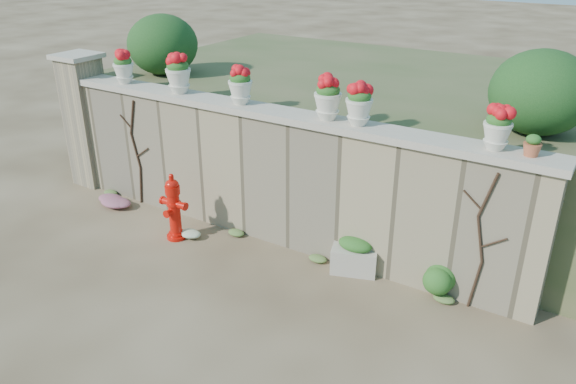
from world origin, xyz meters
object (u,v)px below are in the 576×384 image
Objects in this scene: planter_box at (354,256)px; urn_pot_0 at (123,67)px; fire_hydrant at (174,207)px; terracotta_pot at (532,146)px.

urn_pot_0 is at bearing 157.69° from planter_box.
fire_hydrant is 2.91m from planter_box.
fire_hydrant is 1.51× the size of planter_box.
terracotta_pot is (6.56, -0.00, -0.15)m from urn_pot_0.
planter_box is 2.82m from terracotta_pot.
planter_box is 1.35× the size of urn_pot_0.
fire_hydrant is 2.03× the size of urn_pot_0.
fire_hydrant is 4.45× the size of terracotta_pot.
urn_pot_0 reaches higher than fire_hydrant.
terracotta_pot is at bearing -0.00° from urn_pot_0.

